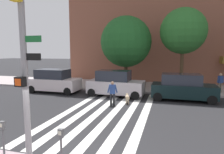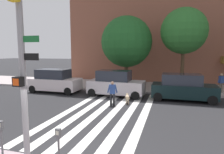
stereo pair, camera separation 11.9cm
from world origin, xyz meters
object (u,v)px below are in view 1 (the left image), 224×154
parking_meter_curbside (3,137)px  parked_car_near_curb (54,81)px  traffic_light_pole (23,54)px  parking_meter_second_along (61,145)px  parked_car_behind_first (115,84)px  pedestrian_dog_walker (112,92)px  pedestrian_bystander (220,82)px  parked_car_third_in_line (183,87)px  dog_on_leash (127,97)px  street_tree_nearest (126,42)px  street_tree_middle (183,31)px

parking_meter_curbside → parked_car_near_curb: bearing=114.6°
traffic_light_pole → parking_meter_second_along: bearing=-7.9°
parked_car_behind_first → pedestrian_dog_walker: bearing=-78.6°
parked_car_behind_first → pedestrian_bystander: 8.90m
traffic_light_pole → parked_car_behind_first: size_ratio=1.27×
parked_car_third_in_line → dog_on_leash: (-3.75, -2.09, -0.52)m
traffic_light_pole → parked_car_behind_first: 10.99m
parking_meter_curbside → pedestrian_dog_walker: size_ratio=0.83×
parked_car_near_curb → dog_on_leash: 7.36m
parked_car_near_curb → parked_car_third_in_line: parked_car_near_curb is taller
traffic_light_pole → parking_meter_second_along: 2.79m
parked_car_near_curb → pedestrian_bystander: bearing=12.3°
parked_car_third_in_line → pedestrian_bystander: parked_car_third_in_line is taller
traffic_light_pole → pedestrian_bystander: 16.21m
parking_meter_second_along → parked_car_behind_first: 10.95m
pedestrian_dog_walker → traffic_light_pole: bearing=-93.4°
parking_meter_second_along → parked_car_behind_first: bearing=97.1°
parked_car_third_in_line → street_tree_nearest: size_ratio=0.67×
dog_on_leash → pedestrian_bystander: (6.93, 5.14, 0.63)m
parking_meter_curbside → street_tree_middle: 16.13m
pedestrian_dog_walker → parked_car_behind_first: bearing=101.4°
street_tree_middle → pedestrian_bystander: (3.12, -0.49, -4.31)m
parked_car_near_curb → parked_car_third_in_line: size_ratio=0.97×
parking_meter_curbside → pedestrian_dog_walker: 8.01m
parked_car_behind_first → street_tree_middle: street_tree_middle is taller
parking_meter_second_along → dog_on_leash: parking_meter_second_along is taller
parking_meter_curbside → parked_car_third_in_line: 12.30m
parked_car_third_in_line → street_tree_nearest: bearing=144.4°
parked_car_third_in_line → pedestrian_bystander: 4.41m
parked_car_behind_first → pedestrian_bystander: bearing=20.0°
parking_meter_curbside → parking_meter_second_along: (2.00, -0.03, 0.00)m
parked_car_near_curb → street_tree_middle: 12.23m
pedestrian_dog_walker → street_tree_nearest: bearing=94.4°
parked_car_behind_first → dog_on_leash: size_ratio=4.43×
parking_meter_second_along → parked_car_near_curb: bearing=122.7°
parking_meter_curbside → parked_car_behind_first: size_ratio=0.30×
parking_meter_curbside → street_tree_nearest: bearing=87.1°
traffic_light_pole → parking_meter_curbside: bearing=-169.6°
traffic_light_pole → parked_car_behind_first: traffic_light_pole is taller
traffic_light_pole → pedestrian_bystander: size_ratio=3.54×
parking_meter_second_along → traffic_light_pole: bearing=172.1°
parking_meter_curbside → parking_meter_second_along: same height
parked_car_third_in_line → parked_car_near_curb: bearing=180.0°
parking_meter_curbside → pedestrian_bystander: (9.00, 13.89, 0.05)m
parked_car_behind_first → dog_on_leash: 2.59m
street_tree_middle → parked_car_near_curb: bearing=-161.9°
parking_meter_second_along → parked_car_behind_first: size_ratio=0.30×
parked_car_behind_first → pedestrian_bystander: parked_car_behind_first is taller
traffic_light_pole → parked_car_near_curb: traffic_light_pole is taller
street_tree_middle → dog_on_leash: bearing=-124.1°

